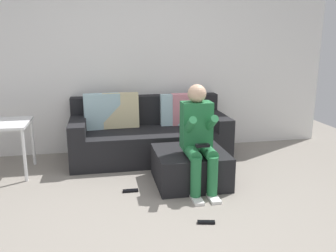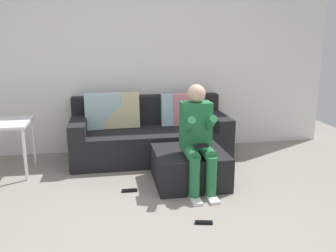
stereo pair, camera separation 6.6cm
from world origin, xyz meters
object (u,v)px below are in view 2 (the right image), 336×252
object	(u,v)px
ottoman	(190,167)
remote_near_ottoman	(204,222)
remote_by_storage_bin	(130,190)
person_seated	(198,135)
couch_sectional	(149,134)
side_table	(5,129)

from	to	relation	value
ottoman	remote_near_ottoman	size ratio (longest dim) A/B	5.01
remote_near_ottoman	remote_by_storage_bin	distance (m)	0.99
person_seated	remote_near_ottoman	distance (m)	0.95
couch_sectional	remote_near_ottoman	bearing A→B (deg)	-82.70
remote_near_ottoman	remote_by_storage_bin	size ratio (longest dim) A/B	0.95
ottoman	side_table	bearing A→B (deg)	161.92
person_seated	remote_near_ottoman	world-z (taller)	person_seated
ottoman	side_table	world-z (taller)	side_table
couch_sectional	ottoman	distance (m)	1.05
side_table	remote_by_storage_bin	bearing A→B (deg)	-29.97
person_seated	remote_near_ottoman	size ratio (longest dim) A/B	7.26
couch_sectional	remote_near_ottoman	distance (m)	1.94
person_seated	remote_by_storage_bin	xyz separation A→B (m)	(-0.72, 0.06, -0.60)
person_seated	remote_by_storage_bin	world-z (taller)	person_seated
person_seated	side_table	size ratio (longest dim) A/B	1.77
remote_by_storage_bin	person_seated	bearing A→B (deg)	-4.13
person_seated	remote_by_storage_bin	size ratio (longest dim) A/B	6.91
couch_sectional	person_seated	distance (m)	1.26
ottoman	remote_by_storage_bin	world-z (taller)	ottoman
ottoman	remote_near_ottoman	bearing A→B (deg)	-95.49
couch_sectional	ottoman	world-z (taller)	couch_sectional
ottoman	person_seated	xyz separation A→B (m)	(0.04, -0.18, 0.42)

